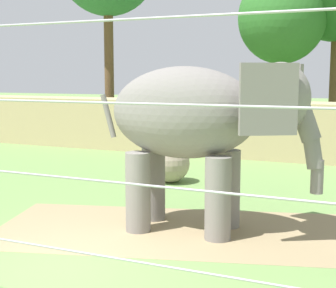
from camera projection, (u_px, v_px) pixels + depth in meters
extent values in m
plane|color=#6B8E4C|center=(60.00, 267.00, 7.71)|extent=(120.00, 120.00, 0.00)
cube|color=#937F5B|center=(180.00, 230.00, 9.49)|extent=(7.56, 4.89, 0.01)
cube|color=tan|center=(252.00, 129.00, 18.07)|extent=(36.00, 1.80, 1.97)
cylinder|color=gray|center=(228.00, 189.00, 9.67)|extent=(0.47, 0.47, 1.49)
cylinder|color=gray|center=(218.00, 198.00, 8.90)|extent=(0.47, 0.47, 1.49)
cylinder|color=gray|center=(154.00, 183.00, 10.16)|extent=(0.47, 0.47, 1.49)
cylinder|color=gray|center=(138.00, 192.00, 9.39)|extent=(0.47, 0.47, 1.49)
ellipsoid|color=gray|center=(184.00, 113.00, 9.33)|extent=(2.89, 1.72, 1.71)
ellipsoid|color=gray|center=(280.00, 98.00, 8.72)|extent=(1.15, 1.26, 1.23)
cube|color=gray|center=(278.00, 96.00, 9.36)|extent=(0.94, 0.43, 1.17)
cube|color=gray|center=(269.00, 99.00, 8.16)|extent=(0.89, 0.57, 1.17)
cylinder|color=gray|center=(306.00, 124.00, 8.64)|extent=(0.55, 0.38, 0.67)
cylinder|color=gray|center=(313.00, 151.00, 8.66)|extent=(0.40, 0.31, 0.63)
cylinder|color=gray|center=(317.00, 177.00, 8.69)|extent=(0.24, 0.24, 0.59)
cylinder|color=gray|center=(108.00, 116.00, 9.84)|extent=(0.33, 0.13, 0.85)
sphere|color=gray|center=(170.00, 163.00, 13.70)|extent=(1.07, 1.07, 1.07)
cylinder|color=brown|center=(334.00, 85.00, 23.03)|extent=(0.44, 0.44, 4.93)
cylinder|color=brown|center=(280.00, 98.00, 22.38)|extent=(0.44, 0.44, 3.77)
ellipsoid|color=#2D6B28|center=(282.00, 18.00, 21.90)|extent=(3.81, 3.81, 4.00)
cylinder|color=brown|center=(109.00, 72.00, 23.76)|extent=(0.44, 0.44, 6.10)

